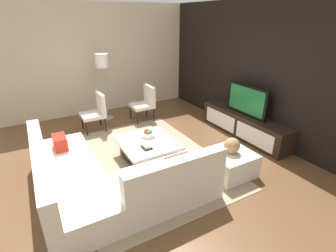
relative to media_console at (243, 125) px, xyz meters
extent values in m
plane|color=brown|center=(0.00, -2.40, -0.25)|extent=(14.00, 14.00, 0.00)
cube|color=black|center=(0.00, 0.30, 1.15)|extent=(6.40, 0.12, 2.80)
cube|color=beige|center=(-3.20, -2.20, 1.15)|extent=(0.12, 5.20, 2.80)
cube|color=tan|center=(-0.10, -2.40, -0.24)|extent=(3.38, 2.51, 0.01)
cube|color=black|center=(0.00, 0.00, 0.00)|extent=(2.26, 0.47, 0.50)
cube|color=white|center=(-0.52, -0.24, 0.00)|extent=(0.96, 0.01, 0.35)
cube|color=white|center=(0.52, -0.24, 0.00)|extent=(0.96, 0.01, 0.35)
cube|color=black|center=(0.00, 0.00, 0.57)|extent=(1.07, 0.05, 0.65)
cube|color=#1E7238|center=(0.00, -0.03, 0.57)|extent=(0.96, 0.01, 0.55)
cube|color=silver|center=(0.20, -3.70, -0.04)|extent=(2.44, 0.85, 0.41)
cube|color=silver|center=(0.20, -4.03, 0.37)|extent=(2.44, 0.18, 0.41)
cube|color=silver|center=(0.99, -2.54, -0.04)|extent=(0.85, 1.47, 0.41)
cube|color=silver|center=(1.33, -2.54, 0.37)|extent=(0.18, 1.47, 0.41)
cube|color=red|center=(-0.53, -3.70, 0.27)|extent=(0.36, 0.20, 0.22)
cube|color=red|center=(0.99, -2.17, 0.19)|extent=(0.60, 0.44, 0.06)
cube|color=black|center=(-0.10, -2.30, -0.08)|extent=(0.85, 0.77, 0.33)
cube|color=white|center=(-0.10, -2.30, 0.10)|extent=(1.06, 0.96, 0.05)
cylinder|color=black|center=(-2.13, -3.04, -0.06)|extent=(0.04, 0.04, 0.38)
cylinder|color=black|center=(-1.68, -3.04, -0.06)|extent=(0.04, 0.04, 0.38)
cylinder|color=black|center=(-2.13, -2.61, -0.06)|extent=(0.04, 0.04, 0.38)
cylinder|color=black|center=(-1.68, -2.61, -0.06)|extent=(0.04, 0.04, 0.38)
cube|color=silver|center=(-1.91, -2.83, 0.13)|extent=(0.53, 0.51, 0.08)
cube|color=silver|center=(-1.91, -2.61, 0.40)|extent=(0.53, 0.08, 0.45)
cylinder|color=#A5A5AA|center=(-2.49, -2.33, -0.24)|extent=(0.28, 0.28, 0.02)
cylinder|color=#A5A5AA|center=(-2.49, -2.33, 0.43)|extent=(0.03, 0.03, 1.30)
cylinder|color=white|center=(-2.49, -2.33, 1.24)|extent=(0.32, 0.32, 0.32)
cube|color=silver|center=(0.98, -1.28, -0.05)|extent=(0.70, 0.70, 0.40)
cylinder|color=silver|center=(-0.28, -2.20, 0.17)|extent=(0.28, 0.28, 0.07)
sphere|color=#4C8C33|center=(-0.24, -2.20, 0.22)|extent=(0.08, 0.08, 0.08)
sphere|color=#4C8C33|center=(-0.27, -2.15, 0.22)|extent=(0.09, 0.09, 0.09)
sphere|color=#B23326|center=(-0.32, -2.20, 0.22)|extent=(0.10, 0.10, 0.10)
sphere|color=#B23326|center=(-0.28, -2.23, 0.21)|extent=(0.07, 0.07, 0.07)
cylinder|color=black|center=(-2.17, -1.81, -0.06)|extent=(0.04, 0.04, 0.38)
cylinder|color=black|center=(-1.73, -1.81, -0.06)|extent=(0.04, 0.04, 0.38)
cylinder|color=black|center=(-2.17, -1.36, -0.06)|extent=(0.04, 0.04, 0.38)
cylinder|color=black|center=(-1.73, -1.36, -0.06)|extent=(0.04, 0.04, 0.38)
cube|color=silver|center=(-1.95, -1.58, 0.13)|extent=(0.53, 0.53, 0.08)
cube|color=silver|center=(-1.95, -1.36, 0.40)|extent=(0.53, 0.08, 0.45)
sphere|color=#AD8451|center=(0.98, -1.28, 0.28)|extent=(0.26, 0.26, 0.26)
cube|color=#1E232D|center=(0.13, -2.41, 0.14)|extent=(0.19, 0.15, 0.02)
cube|color=#CCB78C|center=(0.11, -2.41, 0.17)|extent=(0.19, 0.11, 0.03)
camera|label=1|loc=(3.61, -3.95, 2.20)|focal=26.83mm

